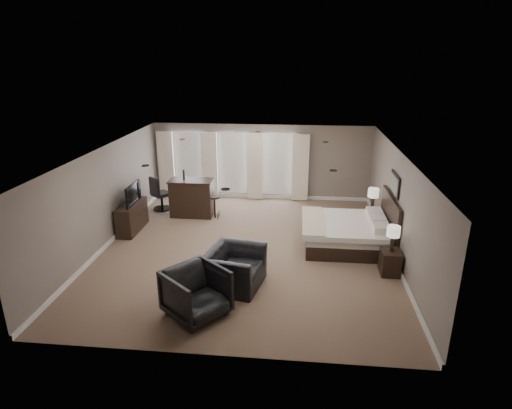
# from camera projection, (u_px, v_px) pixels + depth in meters

# --- Properties ---
(room) EXTENTS (7.60, 8.60, 2.64)m
(room) POSITION_uv_depth(u_px,v_px,m) (247.00, 202.00, 10.84)
(room) COLOR #755D4A
(room) RESTS_ON ground
(window_bay) EXTENTS (5.25, 0.20, 2.30)m
(window_bay) POSITION_uv_depth(u_px,v_px,m) (232.00, 165.00, 14.82)
(window_bay) COLOR silver
(window_bay) RESTS_ON room
(bed) EXTENTS (2.22, 2.12, 1.41)m
(bed) POSITION_uv_depth(u_px,v_px,m) (346.00, 221.00, 11.21)
(bed) COLOR silver
(bed) RESTS_ON ground
(nightstand_near) EXTENTS (0.43, 0.53, 0.57)m
(nightstand_near) POSITION_uv_depth(u_px,v_px,m) (390.00, 262.00, 9.91)
(nightstand_near) COLOR black
(nightstand_near) RESTS_ON ground
(nightstand_far) EXTENTS (0.40, 0.48, 0.53)m
(nightstand_far) POSITION_uv_depth(u_px,v_px,m) (371.00, 218.00, 12.63)
(nightstand_far) COLOR black
(nightstand_far) RESTS_ON ground
(lamp_near) EXTENTS (0.30, 0.30, 0.61)m
(lamp_near) POSITION_uv_depth(u_px,v_px,m) (393.00, 239.00, 9.71)
(lamp_near) COLOR beige
(lamp_near) RESTS_ON nightstand_near
(lamp_far) EXTENTS (0.31, 0.31, 0.65)m
(lamp_far) POSITION_uv_depth(u_px,v_px,m) (373.00, 199.00, 12.44)
(lamp_far) COLOR beige
(lamp_far) RESTS_ON nightstand_far
(wall_art) EXTENTS (0.04, 0.96, 0.56)m
(wall_art) POSITION_uv_depth(u_px,v_px,m) (394.00, 184.00, 10.76)
(wall_art) COLOR slate
(wall_art) RESTS_ON room
(dresser) EXTENTS (0.46, 1.41, 0.82)m
(dresser) POSITION_uv_depth(u_px,v_px,m) (132.00, 217.00, 12.32)
(dresser) COLOR black
(dresser) RESTS_ON ground
(tv) EXTENTS (0.59, 1.02, 0.13)m
(tv) POSITION_uv_depth(u_px,v_px,m) (130.00, 201.00, 12.16)
(tv) COLOR black
(tv) RESTS_ON dresser
(armchair_near) EXTENTS (1.09, 1.44, 1.13)m
(armchair_near) POSITION_uv_depth(u_px,v_px,m) (234.00, 262.00, 9.32)
(armchair_near) COLOR black
(armchair_near) RESTS_ON ground
(armchair_far) EXTENTS (1.43, 1.44, 1.08)m
(armchair_far) POSITION_uv_depth(u_px,v_px,m) (196.00, 291.00, 8.23)
(armchair_far) COLOR black
(armchair_far) RESTS_ON ground
(bar_counter) EXTENTS (1.36, 0.71, 1.18)m
(bar_counter) POSITION_uv_depth(u_px,v_px,m) (192.00, 198.00, 13.38)
(bar_counter) COLOR black
(bar_counter) RESTS_ON ground
(bar_stool_left) EXTENTS (0.42, 0.42, 0.69)m
(bar_stool_left) POSITION_uv_depth(u_px,v_px,m) (200.00, 201.00, 13.87)
(bar_stool_left) COLOR black
(bar_stool_left) RESTS_ON ground
(bar_stool_right) EXTENTS (0.42, 0.42, 0.71)m
(bar_stool_right) POSITION_uv_depth(u_px,v_px,m) (215.00, 207.00, 13.27)
(bar_stool_right) COLOR black
(bar_stool_right) RESTS_ON ground
(desk_chair) EXTENTS (0.81, 0.81, 1.13)m
(desk_chair) POSITION_uv_depth(u_px,v_px,m) (161.00, 193.00, 13.92)
(desk_chair) COLOR black
(desk_chair) RESTS_ON ground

